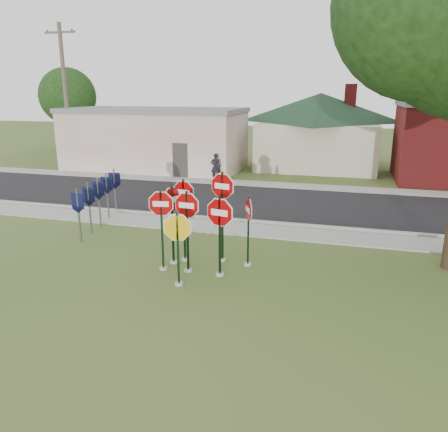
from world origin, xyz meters
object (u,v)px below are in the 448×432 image
(stop_sign_yellow, at_px, (178,240))
(stop_sign_left, at_px, (162,219))
(stop_sign_center, at_px, (187,221))
(pedestrian, at_px, (216,167))
(utility_pole_near, at_px, (66,97))

(stop_sign_yellow, xyz_separation_m, stop_sign_left, (-0.87, 0.92, 0.28))
(stop_sign_center, distance_m, pedestrian, 13.92)
(utility_pole_near, bearing_deg, stop_sign_center, -46.01)
(stop_sign_center, distance_m, utility_pole_near, 20.00)
(stop_sign_left, distance_m, utility_pole_near, 19.51)
(stop_sign_yellow, bearing_deg, pedestrian, 102.83)
(stop_sign_yellow, distance_m, utility_pole_near, 20.81)
(stop_sign_center, relative_size, stop_sign_yellow, 1.17)
(stop_sign_center, bearing_deg, pedestrian, 103.40)
(stop_sign_left, bearing_deg, stop_sign_center, 4.13)
(stop_sign_left, xyz_separation_m, pedestrian, (-2.43, 13.58, -0.73))
(stop_sign_left, height_order, pedestrian, stop_sign_left)
(pedestrian, bearing_deg, stop_sign_center, 91.00)
(stop_sign_yellow, distance_m, pedestrian, 14.89)
(stop_sign_center, relative_size, stop_sign_left, 1.00)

